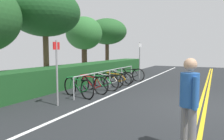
{
  "coord_description": "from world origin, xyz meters",
  "views": [
    {
      "loc": [
        -7.33,
        -0.31,
        1.82
      ],
      "look_at": [
        0.53,
        3.46,
        0.99
      ],
      "focal_mm": 34.66,
      "sensor_mm": 36.0,
      "label": 1
    }
  ],
  "objects": [
    {
      "name": "bicycle_1",
      "position": [
        0.36,
        4.34,
        0.37
      ],
      "size": [
        0.47,
        1.78,
        0.79
      ],
      "color": "black",
      "rests_on": "ground_plane"
    },
    {
      "name": "bike_lane_stripe_white",
      "position": [
        0.0,
        3.39,
        0.0
      ],
      "size": [
        30.7,
        0.12,
        0.0
      ],
      "primitive_type": "cube",
      "color": "white",
      "rests_on": "ground_plane"
    },
    {
      "name": "centre_line_yellow_inner",
      "position": [
        0.0,
        -0.08,
        0.0
      ],
      "size": [
        30.7,
        0.1,
        0.0
      ],
      "primitive_type": "cube",
      "color": "gold",
      "rests_on": "ground_plane"
    },
    {
      "name": "tree_mid",
      "position": [
        0.89,
        7.24,
        3.6
      ],
      "size": [
        3.42,
        3.42,
        4.78
      ],
      "color": "brown",
      "rests_on": "ground_plane"
    },
    {
      "name": "bicycle_4",
      "position": [
        2.73,
        4.29,
        0.32
      ],
      "size": [
        0.46,
        1.72,
        0.68
      ],
      "color": "black",
      "rests_on": "ground_plane"
    },
    {
      "name": "bicycle_2",
      "position": [
        1.07,
        4.33,
        0.36
      ],
      "size": [
        0.46,
        1.84,
        0.76
      ],
      "color": "black",
      "rests_on": "ground_plane"
    },
    {
      "name": "sign_post_near",
      "position": [
        -1.88,
        4.26,
        1.28
      ],
      "size": [
        0.36,
        0.09,
        2.12
      ],
      "color": "gray",
      "rests_on": "ground_plane"
    },
    {
      "name": "pedestrian",
      "position": [
        -3.42,
        0.07,
        0.96
      ],
      "size": [
        0.43,
        0.32,
        1.68
      ],
      "color": "slate",
      "rests_on": "ground_plane"
    },
    {
      "name": "bicycle_3",
      "position": [
        2.0,
        4.39,
        0.32
      ],
      "size": [
        0.46,
        1.62,
        0.69
      ],
      "color": "black",
      "rests_on": "ground_plane"
    },
    {
      "name": "centre_line_yellow_outer",
      "position": [
        0.0,
        0.08,
        0.0
      ],
      "size": [
        30.7,
        0.1,
        0.0
      ],
      "primitive_type": "cube",
      "color": "gold",
      "rests_on": "ground_plane"
    },
    {
      "name": "bicycle_6",
      "position": [
        4.44,
        4.21,
        0.37
      ],
      "size": [
        0.46,
        1.86,
        0.79
      ],
      "color": "black",
      "rests_on": "ground_plane"
    },
    {
      "name": "hedge_backdrop",
      "position": [
        3.45,
        6.41,
        0.51
      ],
      "size": [
        14.89,
        1.37,
        1.01
      ],
      "primitive_type": "cube",
      "color": "#1C4C21",
      "rests_on": "ground_plane"
    },
    {
      "name": "sign_post_far",
      "position": [
        5.74,
        4.02,
        1.36
      ],
      "size": [
        0.36,
        0.09,
        2.27
      ],
      "color": "gray",
      "rests_on": "ground_plane"
    },
    {
      "name": "ground_plane",
      "position": [
        0.0,
        0.0,
        -0.03
      ],
      "size": [
        34.11,
        11.76,
        0.05
      ],
      "primitive_type": "cube",
      "color": "#232628"
    },
    {
      "name": "bicycle_5",
      "position": [
        3.52,
        4.37,
        0.32
      ],
      "size": [
        0.54,
        1.7,
        0.68
      ],
      "color": "black",
      "rests_on": "ground_plane"
    },
    {
      "name": "bicycle_0",
      "position": [
        -0.51,
        4.39,
        0.37
      ],
      "size": [
        0.65,
        1.75,
        0.78
      ],
      "color": "black",
      "rests_on": "ground_plane"
    },
    {
      "name": "tree_far_right",
      "position": [
        4.89,
        7.6,
        2.86
      ],
      "size": [
        2.4,
        2.4,
        3.98
      ],
      "color": "#473323",
      "rests_on": "ground_plane"
    },
    {
      "name": "tree_extra",
      "position": [
        8.32,
        7.63,
        3.24
      ],
      "size": [
        3.15,
        3.15,
        4.3
      ],
      "color": "#473323",
      "rests_on": "ground_plane"
    },
    {
      "name": "bike_rack",
      "position": [
        1.95,
        4.26,
        0.63
      ],
      "size": [
        5.94,
        0.05,
        0.85
      ],
      "color": "#9EA0A5",
      "rests_on": "ground_plane"
    }
  ]
}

